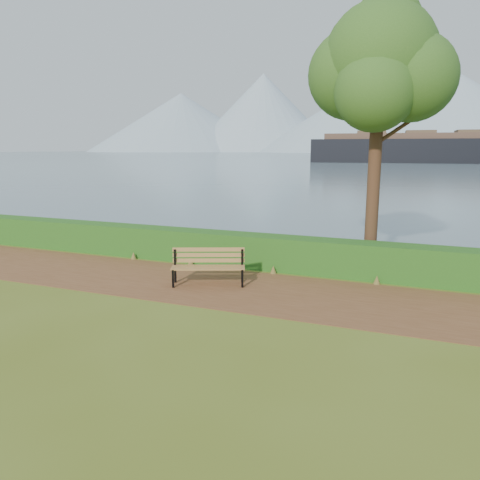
% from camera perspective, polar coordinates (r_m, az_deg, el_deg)
% --- Properties ---
extents(ground, '(140.00, 140.00, 0.00)m').
position_cam_1_polar(ground, '(12.41, -5.95, -5.69)').
color(ground, '#54621C').
rests_on(ground, ground).
extents(path, '(40.00, 3.40, 0.01)m').
position_cam_1_polar(path, '(12.67, -5.31, -5.31)').
color(path, brown).
rests_on(path, ground).
extents(hedge, '(32.00, 0.85, 1.00)m').
position_cam_1_polar(hedge, '(14.56, -1.23, -1.07)').
color(hedge, '#184714').
rests_on(hedge, ground).
extents(water, '(700.00, 510.00, 0.00)m').
position_cam_1_polar(water, '(270.57, 20.99, 9.68)').
color(water, slate).
rests_on(water, ground).
extents(mountains, '(585.00, 190.00, 70.00)m').
position_cam_1_polar(mountains, '(417.50, 20.41, 13.80)').
color(mountains, '#829AAE').
rests_on(mountains, ground).
extents(bench, '(1.99, 1.25, 0.97)m').
position_cam_1_polar(bench, '(12.47, -3.88, -2.92)').
color(bench, black).
rests_on(bench, ground).
extents(tree, '(4.03, 3.41, 7.78)m').
position_cam_1_polar(tree, '(14.14, 16.64, 19.67)').
color(tree, '#3D2619').
rests_on(tree, ground).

